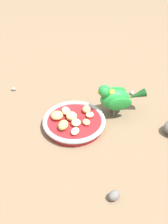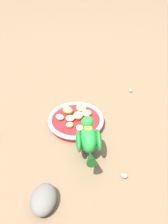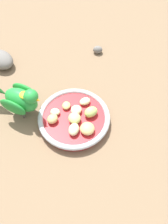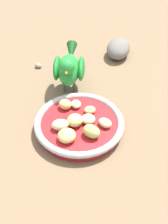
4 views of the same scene
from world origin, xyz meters
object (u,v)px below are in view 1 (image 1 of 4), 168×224
at_px(apple_piece_1, 90,115).
at_px(apple_piece_2, 75,131).
at_px(apple_piece_5, 86,122).
at_px(apple_piece_7, 86,109).
at_px(apple_piece_8, 66,111).
at_px(pebble_1, 114,196).
at_px(apple_piece_3, 72,116).
at_px(pebble_2, 14,89).
at_px(parrot, 116,98).
at_px(feeding_bowl, 74,122).
at_px(apple_piece_6, 57,115).
at_px(apple_piece_0, 77,122).
at_px(apple_piece_4, 63,125).
at_px(pebble_0, 132,93).

height_order(apple_piece_1, apple_piece_2, apple_piece_2).
xyz_separation_m(apple_piece_5, apple_piece_7, (-0.04, -0.04, 0.00)).
xyz_separation_m(apple_piece_8, pebble_1, (0.13, 0.29, -0.02)).
bearing_deg(apple_piece_3, apple_piece_1, 144.83).
xyz_separation_m(apple_piece_3, pebble_2, (0.01, -0.28, -0.03)).
height_order(apple_piece_2, pebble_2, apple_piece_2).
distance_m(apple_piece_1, parrot, 0.10).
distance_m(apple_piece_5, pebble_2, 0.33).
bearing_deg(apple_piece_7, pebble_2, -77.41).
bearing_deg(feeding_bowl, apple_piece_6, -59.73).
bearing_deg(apple_piece_8, apple_piece_3, 76.63).
bearing_deg(apple_piece_8, apple_piece_0, 77.06).
distance_m(feeding_bowl, pebble_1, 0.28).
height_order(apple_piece_0, parrot, parrot).
distance_m(apple_piece_2, apple_piece_7, 0.10).
xyz_separation_m(apple_piece_4, apple_piece_6, (-0.02, -0.05, -0.00)).
xyz_separation_m(apple_piece_1, apple_piece_4, (0.09, -0.02, 0.01)).
xyz_separation_m(feeding_bowl, pebble_1, (0.12, 0.25, -0.00)).
relative_size(apple_piece_5, apple_piece_8, 0.73).
bearing_deg(apple_piece_4, apple_piece_6, -112.62).
xyz_separation_m(apple_piece_5, apple_piece_6, (0.04, -0.08, 0.00)).
relative_size(apple_piece_1, apple_piece_5, 0.98).
height_order(feeding_bowl, apple_piece_4, apple_piece_4).
relative_size(apple_piece_7, pebble_1, 1.00).
bearing_deg(apple_piece_5, apple_piece_8, -85.24).
distance_m(apple_piece_5, parrot, 0.12).
bearing_deg(feeding_bowl, pebble_2, -88.24).
xyz_separation_m(apple_piece_4, pebble_1, (0.08, 0.25, -0.02)).
bearing_deg(pebble_0, apple_piece_8, -17.28).
bearing_deg(apple_piece_2, apple_piece_1, -168.06).
bearing_deg(feeding_bowl, parrot, 155.94).
bearing_deg(apple_piece_7, parrot, 141.39).
distance_m(apple_piece_7, parrot, 0.10).
height_order(apple_piece_7, pebble_0, apple_piece_7).
bearing_deg(apple_piece_5, feeding_bowl, -70.04).
distance_m(apple_piece_8, pebble_0, 0.26).
distance_m(apple_piece_6, pebble_0, 0.30).
height_order(apple_piece_7, apple_piece_8, same).
height_order(apple_piece_2, pebble_1, apple_piece_2).
height_order(apple_piece_4, pebble_0, apple_piece_4).
distance_m(apple_piece_6, pebble_1, 0.31).
bearing_deg(apple_piece_6, pebble_2, -93.99).
bearing_deg(pebble_1, apple_piece_5, -123.06).
height_order(pebble_1, pebble_2, pebble_1).
height_order(apple_piece_4, apple_piece_7, apple_piece_4).
bearing_deg(apple_piece_3, apple_piece_8, -103.37).
bearing_deg(pebble_1, apple_piece_3, -115.40).
distance_m(pebble_0, pebble_2, 0.43).
xyz_separation_m(apple_piece_1, pebble_1, (0.17, 0.22, -0.02)).
distance_m(feeding_bowl, apple_piece_8, 0.04).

